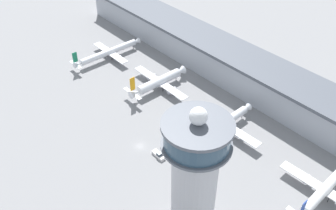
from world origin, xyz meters
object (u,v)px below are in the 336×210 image
service_truck_baggage (159,155)px  airplane_gate_bravo (159,82)px  control_tower (194,186)px  airplane_gate_delta (324,190)px  airplane_gate_alpha (109,52)px  service_truck_fuel (195,170)px  airplane_gate_charlie (223,124)px

service_truck_baggage → airplane_gate_bravo: bearing=140.3°
control_tower → airplane_gate_delta: size_ratio=1.58×
airplane_gate_alpha → airplane_gate_bravo: (43.18, 2.59, 0.37)m
service_truck_fuel → service_truck_baggage: size_ratio=1.24×
airplane_gate_alpha → airplane_gate_delta: airplane_gate_delta is taller
control_tower → airplane_gate_bravo: (-75.94, 49.06, -24.82)m
airplane_gate_alpha → airplane_gate_delta: 137.82m
airplane_gate_alpha → airplane_gate_bravo: airplane_gate_bravo is taller
control_tower → airplane_gate_delta: control_tower is taller
service_truck_fuel → service_truck_baggage: 17.15m
airplane_gate_charlie → service_truck_fuel: airplane_gate_charlie is taller
airplane_gate_alpha → airplane_gate_bravo: 43.26m
airplane_gate_bravo → airplane_gate_charlie: size_ratio=1.00×
airplane_gate_alpha → service_truck_baggage: size_ratio=6.72×
control_tower → airplane_gate_delta: bearing=69.6°
airplane_gate_bravo → airplane_gate_delta: bearing=0.6°
airplane_gate_bravo → airplane_gate_charlie: bearing=0.7°
control_tower → service_truck_fuel: 42.35m
control_tower → airplane_gate_alpha: size_ratio=1.28×
airplane_gate_alpha → airplane_gate_bravo: size_ratio=1.17×
airplane_gate_delta → control_tower: bearing=-110.4°
airplane_gate_delta → service_truck_baggage: (-56.57, -32.64, -3.56)m
airplane_gate_bravo → service_truck_fuel: size_ratio=4.65×
airplane_gate_charlie → airplane_gate_delta: size_ratio=1.05×
service_truck_fuel → service_truck_baggage: bearing=-161.1°
airplane_gate_delta → service_truck_baggage: bearing=-150.0°
airplane_gate_charlie → airplane_gate_delta: 49.89m
airplane_gate_bravo → airplane_gate_charlie: 44.71m
airplane_gate_bravo → service_truck_baggage: 49.55m
service_truck_baggage → airplane_gate_alpha: bearing=160.4°
airplane_gate_alpha → airplane_gate_charlie: airplane_gate_charlie is taller
control_tower → airplane_gate_bravo: bearing=147.1°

